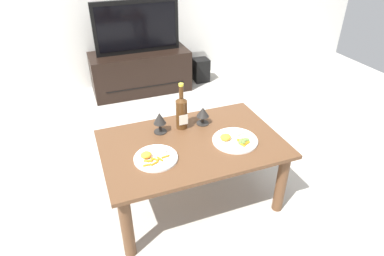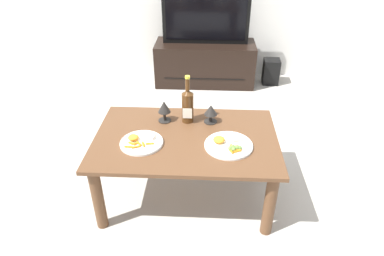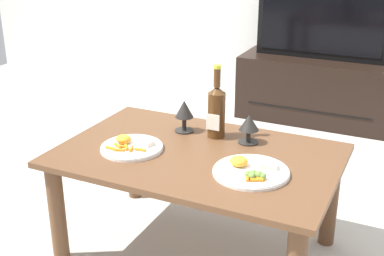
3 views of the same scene
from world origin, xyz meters
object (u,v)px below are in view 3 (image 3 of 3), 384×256
Objects in this scene: tv_stand at (316,89)px; dinner_plate_left at (131,147)px; dinner_plate_right at (251,171)px; tv_screen at (322,20)px; goblet_left at (184,111)px; goblet_right at (249,124)px; dining_table at (197,171)px; wine_bottle at (216,109)px.

dinner_plate_left is (-0.36, -1.97, 0.26)m from tv_stand.
dinner_plate_right is (0.17, -1.97, 0.26)m from tv_stand.
tv_screen reaches higher than goblet_left.
goblet_left is at bearing -98.25° from tv_screen.
goblet_left reaches higher than goblet_right.
dinner_plate_left is (-0.27, -0.08, 0.09)m from dining_table.
dinner_plate_right is at bearing -84.99° from tv_stand.
tv_screen is (-0.00, -0.00, 0.51)m from tv_stand.
dining_table is at bearing -50.99° from goblet_left.
goblet_left is at bearing 180.00° from goblet_right.
goblet_left is 0.31m from dinner_plate_left.
tv_screen is 1.69m from wine_bottle.
dinner_plate_right is (0.11, -0.28, -0.07)m from goblet_right.
tv_screen reaches higher than dining_table.
wine_bottle is 1.24× the size of dinner_plate_left.
wine_bottle is at bearing 178.24° from goblet_right.
dining_table is at bearing -92.74° from tv_screen.
dining_table is at bearing 17.63° from dinner_plate_left.
dinner_plate_right is at bearing -68.53° from goblet_right.
dinner_plate_right reaches higher than dinner_plate_left.
tv_screen reaches higher than tv_stand.
wine_bottle is 0.40m from dinner_plate_left.
dining_table is 0.29m from wine_bottle.
goblet_left is at bearing -178.24° from wine_bottle.
tv_stand is 1.72m from goblet_right.
dining_table is at bearing 161.59° from dinner_plate_right.
goblet_right is (0.15, -0.00, -0.04)m from wine_bottle.
tv_stand is 2.01m from dinner_plate_left.
goblet_left is 1.16× the size of goblet_right.
wine_bottle is 1.12× the size of dinner_plate_right.
tv_stand is at bearing 95.01° from dinner_plate_right.
tv_screen is at bearing -90.00° from tv_stand.
tv_screen is 2.01m from dinner_plate_left.
dinner_plate_right is at bearing -18.41° from dining_table.
wine_bottle reaches higher than dining_table.
goblet_left is 0.51m from dinner_plate_right.
wine_bottle is 0.40m from dinner_plate_right.
wine_bottle is at bearing 132.92° from dinner_plate_right.
wine_bottle is 2.56× the size of goblet_right.
goblet_left is at bearing 129.01° from dining_table.
tv_screen is 6.23× the size of goblet_left.
dinner_plate_left is at bearing -112.09° from goblet_left.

